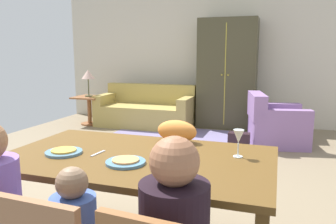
{
  "coord_description": "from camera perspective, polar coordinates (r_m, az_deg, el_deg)",
  "views": [
    {
      "loc": [
        1.19,
        -3.17,
        1.44
      ],
      "look_at": [
        0.12,
        0.03,
        0.85
      ],
      "focal_mm": 35.81,
      "sensor_mm": 36.0,
      "label": 1
    }
  ],
  "objects": [
    {
      "name": "pizza_near_child",
      "position": [
        2.13,
        -7.24,
        -8.1
      ],
      "size": [
        0.17,
        0.17,
        0.01
      ],
      "primitive_type": "cylinder",
      "color": "tan",
      "rests_on": "plate_near_child"
    },
    {
      "name": "handbag",
      "position": [
        5.21,
        11.96,
        -4.88
      ],
      "size": [
        0.32,
        0.16,
        0.26
      ],
      "primitive_type": "cube",
      "color": "black",
      "rests_on": "ground_plane"
    },
    {
      "name": "armoire",
      "position": [
        6.63,
        10.06,
        6.38
      ],
      "size": [
        1.1,
        0.59,
        2.1
      ],
      "color": "#433E27",
      "rests_on": "ground_plane"
    },
    {
      "name": "ground_plane",
      "position": [
        4.17,
        0.75,
        -10.41
      ],
      "size": [
        6.9,
        6.31,
        0.02
      ],
      "primitive_type": "cube",
      "color": "#7F6F55"
    },
    {
      "name": "plate_near_child",
      "position": [
        2.13,
        -7.23,
        -8.48
      ],
      "size": [
        0.25,
        0.25,
        0.02
      ],
      "primitive_type": "cylinder",
      "color": "teal",
      "rests_on": "dining_table"
    },
    {
      "name": "plate_near_man",
      "position": [
        2.43,
        -17.31,
        -6.57
      ],
      "size": [
        0.25,
        0.25,
        0.02
      ],
      "primitive_type": "cylinder",
      "color": "teal",
      "rests_on": "dining_table"
    },
    {
      "name": "armchair",
      "position": [
        5.61,
        17.66,
        -2.09
      ],
      "size": [
        1.01,
        1.0,
        0.82
      ],
      "color": "#89649D",
      "rests_on": "ground_plane"
    },
    {
      "name": "area_rug",
      "position": [
        5.71,
        2.11,
        -4.65
      ],
      "size": [
        2.6,
        1.8,
        0.01
      ],
      "primitive_type": "cube",
      "color": "slate",
      "rests_on": "ground_plane"
    },
    {
      "name": "knife",
      "position": [
        2.32,
        -0.56,
        -7.01
      ],
      "size": [
        0.05,
        0.17,
        0.01
      ],
      "primitive_type": "cube",
      "rotation": [
        0.0,
        0.0,
        0.21
      ],
      "color": "silver",
      "rests_on": "dining_table"
    },
    {
      "name": "table_lamp",
      "position": [
        6.97,
        -13.46,
        6.09
      ],
      "size": [
        0.26,
        0.26,
        0.54
      ],
      "color": "#434A2D",
      "rests_on": "side_table"
    },
    {
      "name": "pizza_near_man",
      "position": [
        2.42,
        -17.33,
        -6.23
      ],
      "size": [
        0.17,
        0.17,
        0.01
      ],
      "primitive_type": "cylinder",
      "color": "gold",
      "rests_on": "plate_near_man"
    },
    {
      "name": "cat",
      "position": [
        2.6,
        1.52,
        -3.27
      ],
      "size": [
        0.33,
        0.19,
        0.17
      ],
      "primitive_type": "ellipsoid",
      "rotation": [
        0.0,
        0.0,
        -0.08
      ],
      "color": "orange",
      "rests_on": "dining_table"
    },
    {
      "name": "couch",
      "position": [
        6.76,
        -3.73,
        0.19
      ],
      "size": [
        1.91,
        0.86,
        0.82
      ],
      "color": "#AB954C",
      "rests_on": "ground_plane"
    },
    {
      "name": "side_table",
      "position": [
        7.04,
        -13.25,
        0.95
      ],
      "size": [
        0.56,
        0.56,
        0.58
      ],
      "color": "brown",
      "rests_on": "ground_plane"
    },
    {
      "name": "dining_table",
      "position": [
        2.31,
        -5.24,
        -8.93
      ],
      "size": [
        1.81,
        1.06,
        0.76
      ],
      "color": "brown",
      "rests_on": "ground_plane"
    },
    {
      "name": "back_wall",
      "position": [
        7.04,
        8.83,
        9.06
      ],
      "size": [
        6.9,
        0.1,
        2.7
      ],
      "primitive_type": "cube",
      "color": "beige",
      "rests_on": "ground_plane"
    },
    {
      "name": "wine_glass",
      "position": [
        2.26,
        11.92,
        -4.29
      ],
      "size": [
        0.07,
        0.07,
        0.19
      ],
      "color": "silver",
      "rests_on": "dining_table"
    },
    {
      "name": "fork",
      "position": [
        2.36,
        -11.83,
        -6.91
      ],
      "size": [
        0.03,
        0.15,
        0.01
      ],
      "primitive_type": "cube",
      "rotation": [
        0.0,
        0.0,
        -0.12
      ],
      "color": "silver",
      "rests_on": "dining_table"
    }
  ]
}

